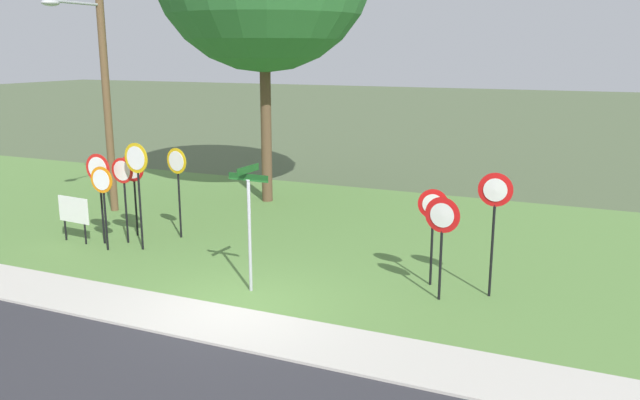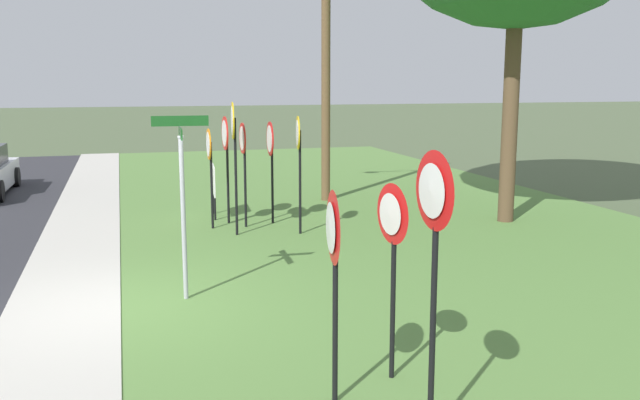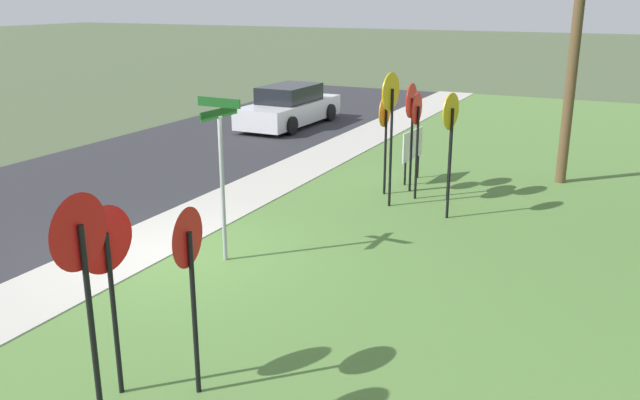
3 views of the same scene
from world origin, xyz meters
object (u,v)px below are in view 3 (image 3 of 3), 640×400
stop_sign_near_right (385,124)px  yield_sign_near_right (188,259)px  street_name_post (221,165)px  stop_sign_near_left (411,113)px  stop_sign_center_tall (391,109)px  stop_sign_far_left (450,123)px  parked_hatchback_near (290,107)px  yield_sign_far_left (106,257)px  notice_board (412,147)px  stop_sign_far_center (450,129)px  stop_sign_far_right (417,123)px  yield_sign_near_left (82,266)px

stop_sign_near_right → yield_sign_near_right: stop_sign_near_right is taller
yield_sign_near_right → street_name_post: bearing=-159.2°
stop_sign_near_left → stop_sign_center_tall: 1.32m
stop_sign_near_left → stop_sign_near_right: bearing=-42.1°
stop_sign_far_left → stop_sign_center_tall: (0.98, -0.99, 0.36)m
stop_sign_near_right → parked_hatchback_near: (-6.58, -5.91, -0.99)m
stop_sign_far_left → stop_sign_near_left: bearing=-106.3°
stop_sign_near_right → stop_sign_center_tall: 1.01m
yield_sign_far_left → notice_board: bearing=-174.0°
stop_sign_far_center → stop_sign_far_right: size_ratio=1.08×
stop_sign_near_right → yield_sign_near_left: (9.64, 0.73, 0.39)m
yield_sign_far_left → stop_sign_far_right: bearing=-177.4°
stop_sign_near_right → parked_hatchback_near: stop_sign_near_right is taller
street_name_post → notice_board: 6.33m
yield_sign_near_left → yield_sign_far_left: (-0.93, -0.63, -0.36)m
stop_sign_near_right → stop_sign_far_center: 2.04m
stop_sign_near_left → parked_hatchback_near: (-6.08, -6.34, -1.18)m
stop_sign_far_right → stop_sign_center_tall: stop_sign_center_tall is taller
stop_sign_near_left → stop_sign_far_center: size_ratio=0.97×
stop_sign_far_left → parked_hatchback_near: 9.78m
yield_sign_near_left → stop_sign_center_tall: bearing=180.0°
stop_sign_near_left → yield_sign_near_right: size_ratio=1.12×
yield_sign_far_left → parked_hatchback_near: (-15.29, -6.02, -1.02)m
stop_sign_far_center → street_name_post: bearing=-26.2°
street_name_post → parked_hatchback_near: size_ratio=0.59×
stop_sign_center_tall → parked_hatchback_near: 9.83m
stop_sign_near_right → street_name_post: size_ratio=0.81×
yield_sign_near_left → parked_hatchback_near: bearing=-159.8°
stop_sign_near_right → stop_sign_near_left: bearing=138.9°
stop_sign_far_left → yield_sign_far_left: (8.89, -1.29, -0.07)m
stop_sign_far_center → yield_sign_near_right: bearing=2.8°
stop_sign_far_right → parked_hatchback_near: (-6.62, -6.65, -1.07)m
stop_sign_center_tall → street_name_post: 4.33m
stop_sign_far_left → stop_sign_far_right: stop_sign_far_left is taller
notice_board → yield_sign_near_left: bearing=7.6°
yield_sign_near_right → parked_hatchback_near: yield_sign_near_right is taller
stop_sign_near_left → yield_sign_near_left: yield_sign_near_left is taller
stop_sign_far_center → parked_hatchback_near: 10.87m
stop_sign_near_right → stop_sign_far_center: bearing=58.6°
stop_sign_near_right → stop_sign_far_right: stop_sign_far_right is taller
yield_sign_near_left → street_name_post: (-4.77, -1.74, -0.34)m
stop_sign_near_left → stop_sign_far_left: bearing=70.7°
stop_sign_far_left → stop_sign_near_right: bearing=-80.9°
stop_sign_center_tall → yield_sign_near_left: stop_sign_center_tall is taller
stop_sign_far_left → stop_sign_center_tall: bearing=-43.5°
yield_sign_near_right → stop_sign_near_left: bearing=175.0°
yield_sign_near_left → street_name_post: 5.09m
notice_board → parked_hatchback_near: bearing=-125.7°
stop_sign_far_center → yield_sign_far_left: size_ratio=1.14×
stop_sign_far_right → stop_sign_far_left: bearing=108.0°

